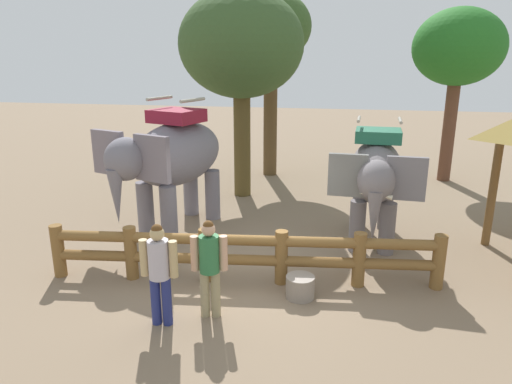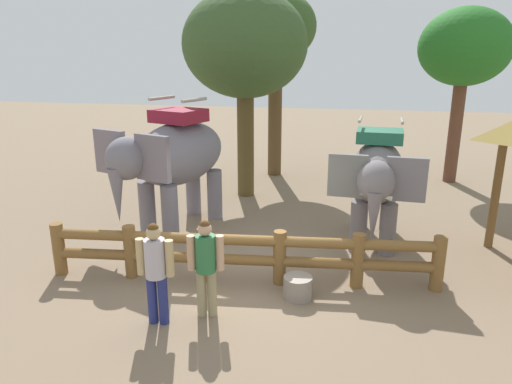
% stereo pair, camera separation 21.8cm
% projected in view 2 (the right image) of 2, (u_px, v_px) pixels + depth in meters
% --- Properties ---
extents(ground_plane, '(60.00, 60.00, 0.00)m').
position_uv_depth(ground_plane, '(244.00, 276.00, 9.17)').
color(ground_plane, '#816B53').
extents(log_fence, '(7.40, 1.04, 1.05)m').
position_uv_depth(log_fence, '(241.00, 252.00, 8.81)').
color(log_fence, brown).
rests_on(log_fence, ground).
extents(elephant_near_left, '(2.66, 3.83, 3.21)m').
position_uv_depth(elephant_near_left, '(174.00, 158.00, 11.23)').
color(elephant_near_left, slate).
rests_on(elephant_near_left, ground).
extents(elephant_center, '(1.89, 3.31, 2.84)m').
position_uv_depth(elephant_center, '(377.00, 176.00, 10.34)').
color(elephant_center, slate).
rests_on(elephant_center, ground).
extents(tourist_woman_in_black, '(0.59, 0.38, 1.68)m').
position_uv_depth(tourist_woman_in_black, '(206.00, 262.00, 7.54)').
color(tourist_woman_in_black, '#998B64').
rests_on(tourist_woman_in_black, ground).
extents(tourist_man_in_blue, '(0.60, 0.35, 1.71)m').
position_uv_depth(tourist_man_in_blue, '(156.00, 267.00, 7.33)').
color(tourist_man_in_blue, navy).
rests_on(tourist_man_in_blue, ground).
extents(tree_far_left, '(2.69, 2.69, 6.22)m').
position_uv_depth(tree_far_left, '(276.00, 32.00, 15.60)').
color(tree_far_left, brown).
rests_on(tree_far_left, ground).
extents(tree_back_center, '(3.57, 3.57, 5.98)m').
position_uv_depth(tree_back_center, '(245.00, 46.00, 13.29)').
color(tree_back_center, brown).
rests_on(tree_back_center, ground).
extents(tree_far_right, '(2.88, 2.88, 5.63)m').
position_uv_depth(tree_far_right, '(465.00, 49.00, 14.83)').
color(tree_far_right, brown).
rests_on(tree_far_right, ground).
extents(feed_bucket, '(0.52, 0.52, 0.40)m').
position_uv_depth(feed_bucket, '(298.00, 287.00, 8.32)').
color(feed_bucket, gray).
rests_on(feed_bucket, ground).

